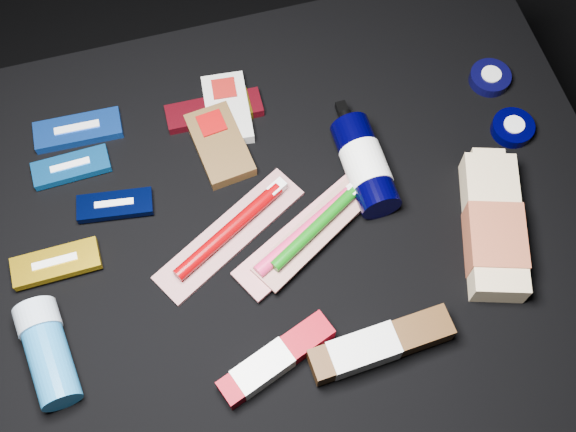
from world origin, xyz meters
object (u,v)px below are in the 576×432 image
object	(u,v)px
lotion_bottle	(365,165)
toothpaste_carton_red	(272,363)
bodywash_bottle	(493,228)
deodorant_stick	(47,351)

from	to	relation	value
lotion_bottle	toothpaste_carton_red	world-z (taller)	lotion_bottle
bodywash_bottle	deodorant_stick	distance (m)	0.62
toothpaste_carton_red	lotion_bottle	bearing A→B (deg)	29.32
deodorant_stick	lotion_bottle	bearing A→B (deg)	9.51
lotion_bottle	toothpaste_carton_red	bearing A→B (deg)	-131.46
bodywash_bottle	toothpaste_carton_red	distance (m)	0.36
lotion_bottle	toothpaste_carton_red	xyz separation A→B (m)	(-0.20, -0.24, -0.01)
toothpaste_carton_red	bodywash_bottle	bearing A→B (deg)	-4.44
bodywash_bottle	toothpaste_carton_red	world-z (taller)	bodywash_bottle
lotion_bottle	bodywash_bottle	xyz separation A→B (m)	(0.14, -0.14, -0.01)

